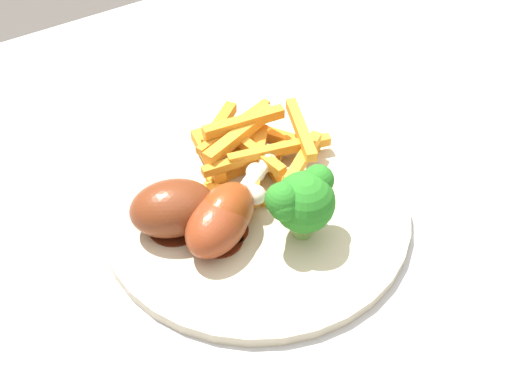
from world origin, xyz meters
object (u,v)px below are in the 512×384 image
(broccoli_floret_front, at_px, (299,201))
(chicken_drumstick_extra, at_px, (220,220))
(chicken_drumstick_far, at_px, (176,208))
(carrot_fries_pile, at_px, (255,148))
(dinner_plate, at_px, (256,211))
(chicken_drumstick_near, at_px, (229,209))
(dining_table, at_px, (233,288))

(broccoli_floret_front, height_order, chicken_drumstick_extra, broccoli_floret_front)
(chicken_drumstick_far, xyz_separation_m, chicken_drumstick_extra, (0.03, -0.03, -0.00))
(broccoli_floret_front, xyz_separation_m, chicken_drumstick_far, (-0.09, 0.07, -0.02))
(carrot_fries_pile, distance_m, chicken_drumstick_far, 0.11)
(chicken_drumstick_far, bearing_deg, dinner_plate, -12.64)
(carrot_fries_pile, bearing_deg, chicken_drumstick_far, -161.32)
(chicken_drumstick_near, bearing_deg, carrot_fries_pile, 43.39)
(dinner_plate, bearing_deg, chicken_drumstick_extra, -161.64)
(chicken_drumstick_extra, bearing_deg, carrot_fries_pile, 41.21)
(chicken_drumstick_far, height_order, chicken_drumstick_extra, chicken_drumstick_far)
(dining_table, xyz_separation_m, chicken_drumstick_near, (-0.00, -0.00, 0.13))
(dining_table, relative_size, carrot_fries_pile, 8.62)
(carrot_fries_pile, height_order, chicken_drumstick_far, chicken_drumstick_far)
(broccoli_floret_front, bearing_deg, chicken_drumstick_extra, 151.56)
(dining_table, height_order, chicken_drumstick_near, chicken_drumstick_near)
(chicken_drumstick_extra, bearing_deg, broccoli_floret_front, -28.44)
(dining_table, distance_m, dinner_plate, 0.10)
(chicken_drumstick_far, bearing_deg, broccoli_floret_front, -36.38)
(broccoli_floret_front, distance_m, chicken_drumstick_near, 0.07)
(broccoli_floret_front, bearing_deg, carrot_fries_pile, 81.29)
(chicken_drumstick_far, distance_m, chicken_drumstick_extra, 0.04)
(dining_table, xyz_separation_m, chicken_drumstick_far, (-0.04, 0.02, 0.13))
(dining_table, relative_size, chicken_drumstick_extra, 10.51)
(dinner_plate, relative_size, chicken_drumstick_near, 2.48)
(dinner_plate, relative_size, broccoli_floret_front, 4.22)
(chicken_drumstick_extra, bearing_deg, dining_table, 33.14)
(dinner_plate, height_order, chicken_drumstick_far, chicken_drumstick_far)
(carrot_fries_pile, bearing_deg, chicken_drumstick_extra, -138.79)
(broccoli_floret_front, relative_size, carrot_fries_pile, 0.48)
(dinner_plate, relative_size, carrot_fries_pile, 2.02)
(carrot_fries_pile, distance_m, chicken_drumstick_near, 0.09)
(dining_table, relative_size, dinner_plate, 4.26)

